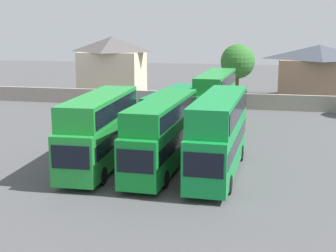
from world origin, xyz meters
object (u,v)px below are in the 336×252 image
Objects in this scene: bus_5 at (215,96)px; house_terrace_left at (112,65)px; bus_1 at (100,128)px; bus_3 at (219,131)px; tree_left_of_lot at (238,62)px; bus_2 at (162,130)px; house_terrace_centre at (318,71)px; bus_4 at (173,105)px.

bus_5 is 1.34× the size of house_terrace_left.
bus_3 is at bearing 90.23° from bus_1.
house_terrace_left is 19.00m from tree_left_of_lot.
bus_1 is 0.93× the size of bus_2.
bus_2 is 37.22m from house_terrace_left.
bus_1 is at bearing -115.39° from house_terrace_centre.
bus_2 is at bearing -4.24° from bus_5.
house_terrace_centre reaches higher than bus_2.
bus_1 is at bearing -80.69° from bus_2.
bus_4 is (-6.11, 14.84, -0.96)m from bus_3.
bus_5 is (5.92, 15.86, 0.04)m from bus_1.
tree_left_of_lot is (5.22, 12.85, 3.30)m from bus_4.
bus_3 is (7.97, 0.34, 0.08)m from bus_1.
bus_4 is at bearing -169.06° from bus_2.
bus_2 is 1.02× the size of bus_5.
bus_3 is 1.61× the size of tree_left_of_lot.
bus_5 reaches higher than bus_2.
tree_left_of_lot reaches higher than bus_2.
tree_left_of_lot is (7.08, 28.03, 2.42)m from bus_1.
bus_5 is at bearing 157.35° from bus_1.
house_terrace_centre is at bearing 148.66° from bus_4.
bus_1 is at bearing -18.22° from bus_5.
bus_3 reaches higher than bus_5.
bus_1 reaches higher than bus_4.
bus_5 is 1.59× the size of tree_left_of_lot.
house_terrace_left is at bearing -136.25° from bus_5.
bus_2 is at bearing -66.41° from house_terrace_left.
bus_2 is 1.01× the size of bus_3.
bus_5 is at bearing -119.06° from house_terrace_centre.
bus_4 is (-2.32, 14.63, -0.76)m from bus_2.
house_terrace_left reaches higher than house_terrace_centre.
bus_1 is 0.93× the size of bus_3.
bus_3 is at bearing -88.15° from tree_left_of_lot.
bus_2 is at bearing -96.02° from tree_left_of_lot.
bus_5 is 12.45m from tree_left_of_lot.
house_terrace_left reaches higher than bus_2.
house_terrace_centre reaches higher than bus_4.
bus_1 is at bearing -85.94° from bus_3.
house_terrace_left is (-12.56, 19.45, 2.11)m from bus_4.
house_terrace_left is 1.19× the size of tree_left_of_lot.
tree_left_of_lot is at bearing 176.75° from bus_5.
house_terrace_left is at bearing -177.65° from house_terrace_centre.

